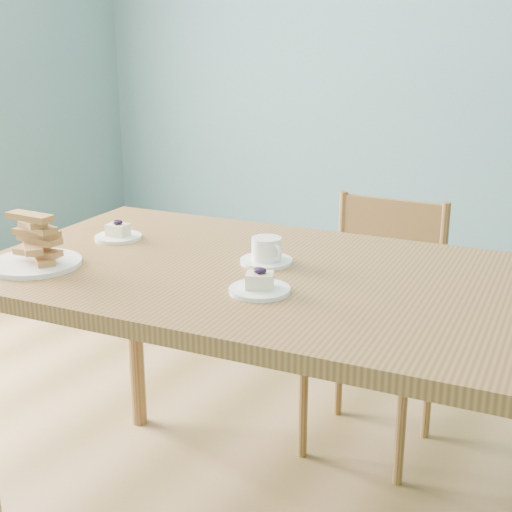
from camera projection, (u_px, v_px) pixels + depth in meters
room at (177, 59)px, 1.84m from camera, size 5.01×5.01×2.71m
dining_table at (270, 300)px, 1.88m from camera, size 1.63×1.05×0.82m
dining_chair at (375, 326)px, 2.45m from camera, size 0.42×0.40×0.88m
cheesecake_plate_near at (260, 286)px, 1.70m from camera, size 0.15×0.15×0.06m
cheesecake_plate_far at (118, 234)px, 2.14m from camera, size 0.14×0.14×0.06m
coffee_cup at (267, 252)px, 1.91m from camera, size 0.14×0.14×0.07m
biscotti_plate at (34, 248)px, 1.88m from camera, size 0.24×0.24×0.15m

